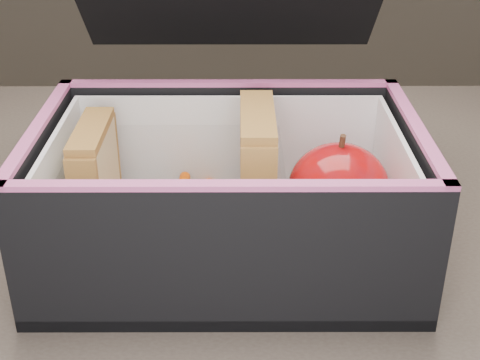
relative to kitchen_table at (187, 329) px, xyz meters
The scene contains 8 objects.
kitchen_table is the anchor object (origin of this frame).
lunch_bag 0.16m from the kitchen_table, ahead, with size 0.30×0.34×0.25m.
plastic_tub 0.14m from the kitchen_table, 124.27° to the left, with size 0.17×0.12×0.07m, color white, non-canonical shape.
sandwich_left 0.17m from the kitchen_table, behind, with size 0.02×0.08×0.09m.
sandwich_right 0.17m from the kitchen_table, ahead, with size 0.03×0.10×0.11m.
carrot_sticks 0.12m from the kitchen_table, 141.51° to the left, with size 0.05×0.14×0.03m.
paper_napkin 0.17m from the kitchen_table, ahead, with size 0.08×0.08×0.01m, color white.
red_apple 0.20m from the kitchen_table, ahead, with size 0.09×0.09×0.09m.
Camera 1 is at (0.05, -0.48, 1.07)m, focal length 50.00 mm.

